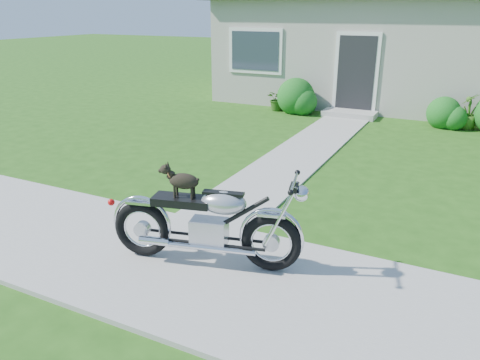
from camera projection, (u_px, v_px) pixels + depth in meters
name	position (u px, v px, depth m)	size (l,w,h in m)	color
ground	(284.00, 293.00, 4.82)	(80.00, 80.00, 0.00)	#235114
sidewalk	(284.00, 291.00, 4.81)	(24.00, 2.20, 0.04)	#9E9B93
walkway	(305.00, 150.00, 9.64)	(1.20, 8.00, 0.03)	#9E9B93
house	(432.00, 30.00, 14.15)	(12.60, 7.03, 4.50)	#B0AB9F
shrub_row	(446.00, 110.00, 11.44)	(8.54, 1.05, 1.05)	#185D1A
potted_plant_left	(277.00, 98.00, 13.39)	(0.62, 0.54, 0.69)	#264F14
potted_plant_right	(469.00, 112.00, 11.27)	(0.48, 0.48, 0.86)	#36681C
motorcycle_with_dog	(208.00, 222.00, 5.15)	(2.19, 0.84, 1.14)	black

